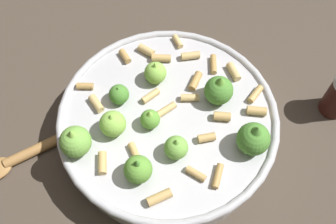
# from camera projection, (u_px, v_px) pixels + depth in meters

# --- Properties ---
(ground_plane) EXTENTS (2.40, 2.40, 0.00)m
(ground_plane) POSITION_uv_depth(u_px,v_px,m) (168.00, 134.00, 0.59)
(ground_plane) COLOR #42382D
(cooking_pan) EXTENTS (0.32, 0.32, 0.11)m
(cooking_pan) POSITION_uv_depth(u_px,v_px,m) (168.00, 123.00, 0.56)
(cooking_pan) COLOR #B7B7BC
(cooking_pan) RESTS_ON ground
(wooden_spoon) EXTENTS (0.22, 0.04, 0.02)m
(wooden_spoon) POSITION_uv_depth(u_px,v_px,m) (41.00, 147.00, 0.57)
(wooden_spoon) COLOR #9E703D
(wooden_spoon) RESTS_ON ground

